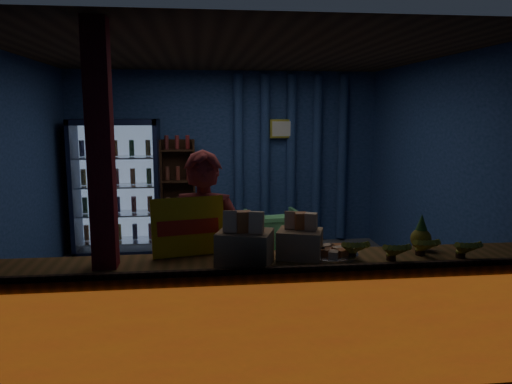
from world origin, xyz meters
TOP-DOWN VIEW (x-y plane):
  - ground at (0.00, 0.00)m, footprint 4.60×4.60m
  - room_walls at (0.00, 0.00)m, footprint 4.60×4.60m
  - counter at (0.00, -1.91)m, footprint 4.40×0.57m
  - support_post at (-1.05, -1.90)m, footprint 0.16×0.16m
  - beverage_cooler at (-1.55, 1.92)m, footprint 1.20×0.62m
  - bottle_shelf at (-0.70, 2.06)m, footprint 0.50×0.28m
  - curtain_folds at (1.00, 2.14)m, footprint 1.74×0.14m
  - framed_picture at (0.85, 2.10)m, footprint 0.36×0.04m
  - shopkeeper at (-0.37, -1.41)m, footprint 0.70×0.55m
  - green_chair at (0.61, 1.30)m, footprint 0.79×0.81m
  - side_table at (0.57, 1.42)m, footprint 0.57×0.48m
  - yellow_sign at (-0.49, -1.68)m, footprint 0.55×0.22m
  - snack_box_left at (-0.10, -1.95)m, footprint 0.44×0.40m
  - snack_box_centre at (0.31, -1.83)m, footprint 0.38×0.35m
  - pastry_tray at (0.54, -1.83)m, footprint 0.42×0.42m
  - banana_bunches at (1.08, -1.97)m, footprint 1.02×0.29m
  - pineapple at (1.28, -1.75)m, footprint 0.16×0.16m

SIDE VIEW (x-z plane):
  - ground at x=0.00m, z-range 0.00..0.00m
  - side_table at x=0.57m, z-range -0.04..0.49m
  - green_chair at x=0.61m, z-range 0.00..0.67m
  - counter at x=0.00m, z-range -0.02..0.97m
  - bottle_shelf at x=-0.70m, z-range -0.01..1.59m
  - shopkeeper at x=-0.37m, z-range 0.00..1.70m
  - beverage_cooler at x=-1.55m, z-range -0.02..1.88m
  - pastry_tray at x=0.54m, z-range 0.94..1.01m
  - banana_bunches at x=1.08m, z-range 0.95..1.12m
  - pineapple at x=1.28m, z-range 0.93..1.20m
  - snack_box_centre at x=0.31m, z-range 0.90..1.23m
  - snack_box_left at x=-0.10m, z-range 0.89..1.28m
  - yellow_sign at x=-0.49m, z-range 0.95..1.38m
  - support_post at x=-1.05m, z-range 0.00..2.60m
  - curtain_folds at x=1.00m, z-range 0.05..2.55m
  - room_walls at x=0.00m, z-range -0.73..3.87m
  - framed_picture at x=0.85m, z-range 1.61..1.89m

